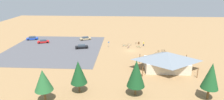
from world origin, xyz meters
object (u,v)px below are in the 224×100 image
Objects in this scene: car_blue_end_stall at (32,38)px; bicycle_purple_edge_north at (128,47)px; bicycle_white_yard_front at (157,54)px; bicycle_silver_by_bin at (129,45)px; pine_far_west at (211,76)px; bicycle_blue_back_row at (165,55)px; bicycle_red_mid_cluster at (136,43)px; pine_east at (43,80)px; bike_pavilion at (167,60)px; bicycle_black_lone_east at (164,51)px; car_black_back_corner at (82,47)px; lot_sign at (109,43)px; bicycle_red_yard_left at (165,53)px; pine_west at (78,72)px; car_tan_far_end at (85,38)px; car_red_inner_stall at (43,41)px; trash_bin at (139,43)px; pine_mideast at (136,73)px; bicycle_teal_near_sign at (124,46)px; bicycle_yellow_front_row at (159,52)px; bicycle_green_yard_center at (139,47)px; visitor_near_lot at (144,44)px.

bicycle_purple_edge_north is at bearing 166.94° from car_blue_end_stall.
bicycle_white_yard_front is 13.19m from bicycle_silver_by_bin.
pine_far_west reaches higher than bicycle_blue_back_row.
pine_east is at bearing 63.61° from bicycle_red_mid_cluster.
bike_pavilion reaches higher than bicycle_black_lone_east.
car_black_back_corner reaches higher than bicycle_white_yard_front.
lot_sign reaches higher than bicycle_blue_back_row.
bike_pavilion reaches higher than bicycle_red_yard_left.
pine_east is (5.99, 3.85, -0.07)m from pine_west.
lot_sign is at bearing -17.66° from bicycle_red_yard_left.
bicycle_purple_edge_north is at bearing -14.97° from bicycle_black_lone_east.
car_tan_far_end is at bearing -31.89° from bicycle_blue_back_row.
car_red_inner_stall reaches higher than bicycle_red_yard_left.
car_tan_far_end is (27.47, -28.79, -2.12)m from bike_pavilion.
bicycle_red_mid_cluster is at bearing 166.97° from car_tan_far_end.
bicycle_red_yard_left is at bearing 162.34° from lot_sign.
trash_bin is 44.27m from car_blue_end_stall.
bicycle_red_mid_cluster is 1.01× the size of bicycle_white_yard_front.
car_red_inner_stall is at bearing 1.11° from trash_bin.
pine_far_west reaches higher than car_black_back_corner.
pine_mideast is (-17.88, -3.37, 0.33)m from pine_east.
lot_sign is at bearing 165.63° from car_blue_end_stall.
trash_bin is 0.18× the size of car_black_back_corner.
pine_mideast reaches higher than pine_east.
bicycle_teal_near_sign is 15.46m from bicycle_red_yard_left.
pine_mideast is at bearing 56.30° from bike_pavilion.
bicycle_purple_edge_north reaches higher than bicycle_yellow_front_row.
lot_sign is 32.80m from pine_west.
pine_east is 5.42× the size of bicycle_blue_back_row.
bicycle_red_yard_left is at bearing 93.42° from bicycle_black_lone_east.
pine_east is at bearing 32.75° from pine_west.
car_black_back_corner is (-0.26, -34.13, -3.83)m from pine_east.
bicycle_white_yard_front is (-26.59, -28.86, -4.18)m from pine_east.
car_tan_far_end is at bearing -66.43° from pine_mideast.
trash_bin is at bearing -94.00° from bicycle_green_yard_center.
car_blue_end_stall is at bearing -45.42° from pine_mideast.
lot_sign is 9.89m from car_black_back_corner.
bicycle_red_yard_left is (-11.72, 8.44, 0.01)m from bicycle_silver_by_bin.
bike_pavilion reaches higher than bicycle_teal_near_sign.
bicycle_purple_edge_north is (-7.25, 0.89, -1.05)m from lot_sign.
bicycle_silver_by_bin is (9.75, -7.59, -0.03)m from bicycle_yellow_front_row.
car_black_back_corner is (5.73, -30.28, -3.90)m from pine_west.
car_tan_far_end reaches higher than trash_bin.
visitor_near_lot is (4.41, -7.44, 0.56)m from bicycle_yellow_front_row.
bicycle_red_mid_cluster reaches higher than bicycle_black_lone_east.
car_tan_far_end is (10.47, -9.41, -0.69)m from lot_sign.
bicycle_purple_edge_north is at bearing 125.05° from bicycle_teal_near_sign.
bicycle_red_yard_left is at bearing 144.24° from bicycle_silver_by_bin.
pine_mideast reaches higher than pine_west.
pine_east is 4.05× the size of bicycle_yellow_front_row.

